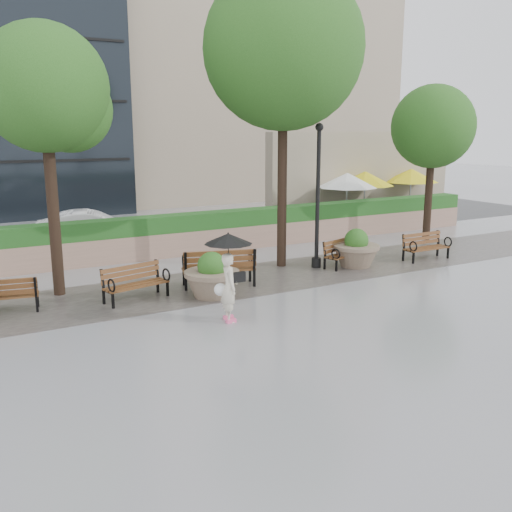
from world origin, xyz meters
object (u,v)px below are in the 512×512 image
lamppost (318,206)px  pedestrian (229,268)px  bench_4 (426,252)px  bench_2 (219,275)px  planter_left (212,280)px  car_right (91,228)px  bench_0 (3,302)px  bench_3 (344,258)px  planter_right (356,252)px  bench_1 (136,290)px

lamppost → pedestrian: bearing=-145.6°
bench_4 → bench_2: bearing=177.0°
planter_left → car_right: 8.13m
bench_2 → bench_0: bearing=12.5°
bench_3 → planter_right: (0.27, -0.21, 0.22)m
planter_right → car_right: size_ratio=0.37×
planter_left → planter_right: size_ratio=0.98×
bench_0 → planter_right: bearing=-171.3°
bench_4 → planter_right: (-2.55, 0.37, 0.21)m
bench_2 → car_right: 7.43m
bench_0 → car_right: bearing=-107.0°
planter_left → lamppost: bearing=17.6°
bench_4 → car_right: (-8.75, 7.64, 0.37)m
planter_left → bench_4: bearing=3.2°
bench_0 → bench_4: bearing=-172.5°
planter_right → lamppost: (-1.11, 0.50, 1.43)m
bench_2 → bench_3: bench_2 is taller
bench_1 → bench_2: (2.32, 0.17, 0.05)m
bench_1 → bench_3: bench_1 is taller
bench_1 → bench_3: bearing=-10.3°
bench_3 → bench_4: size_ratio=1.02×
bench_2 → bench_3: bearing=-161.1°
lamppost → car_right: 8.56m
bench_4 → bench_3: bearing=168.6°
bench_0 → lamppost: 8.90m
bench_2 → bench_4: (7.14, -0.39, -0.05)m
bench_3 → bench_4: 2.88m
car_right → pedestrian: size_ratio=1.99×
bench_1 → planter_right: 6.91m
lamppost → car_right: bearing=126.9°
planter_left → bench_0: bearing=165.7°
bench_3 → planter_left: size_ratio=1.19×
bench_3 → lamppost: 1.87m
bench_2 → bench_3: (4.33, 0.18, -0.06)m
bench_3 → car_right: bearing=112.4°
bench_4 → pedestrian: size_ratio=0.83×
car_right → bench_4: bearing=-116.6°
planter_right → lamppost: bearing=155.9°
bench_4 → planter_right: planter_right is taller
bench_0 → planter_left: size_ratio=1.19×
car_right → planter_left: bearing=-158.3°
planter_left → bench_2: bearing=54.5°
planter_right → bench_1: bearing=-178.9°
bench_2 → planter_left: 1.02m
planter_right → car_right: (-6.20, 7.27, 0.17)m
bench_3 → lamppost: lamppost is taller
bench_0 → bench_3: size_ratio=1.00×
bench_3 → bench_2: bearing=164.8°
bench_0 → planter_left: bearing=176.7°
planter_left → pedestrian: bearing=-103.4°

